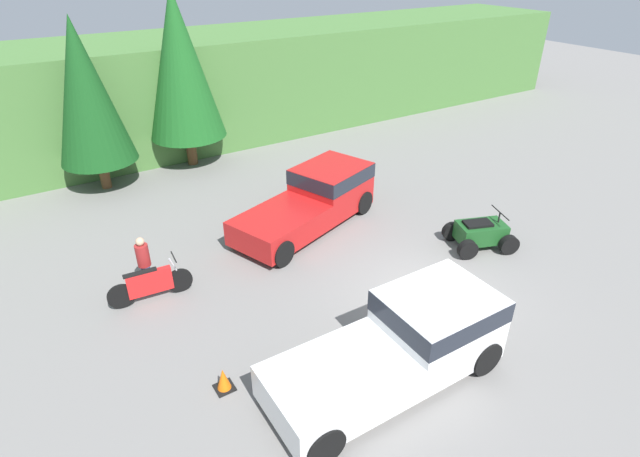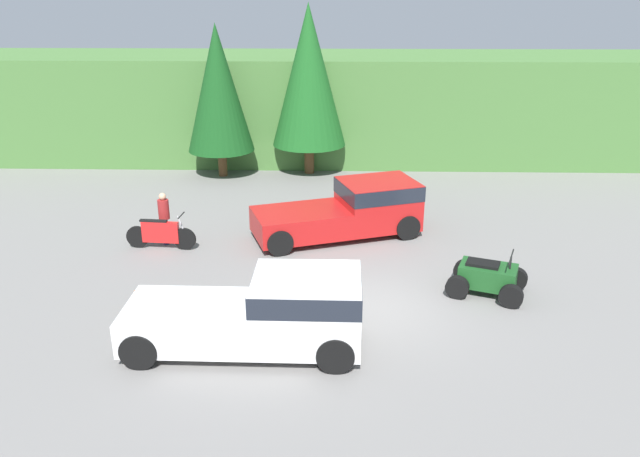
{
  "view_description": "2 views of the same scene",
  "coord_description": "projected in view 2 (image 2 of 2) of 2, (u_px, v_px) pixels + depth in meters",
  "views": [
    {
      "loc": [
        -8.35,
        -7.76,
        8.43
      ],
      "look_at": [
        -1.3,
        3.33,
        0.95
      ],
      "focal_mm": 28.0,
      "sensor_mm": 36.0,
      "label": 1
    },
    {
      "loc": [
        -0.83,
        -14.24,
        7.77
      ],
      "look_at": [
        -1.3,
        3.33,
        0.95
      ],
      "focal_mm": 35.0,
      "sensor_mm": 36.0,
      "label": 2
    }
  ],
  "objects": [
    {
      "name": "tree_left",
      "position": [
        218.0,
        89.0,
        26.15
      ],
      "size": [
        2.84,
        2.84,
        6.45
      ],
      "color": "brown",
      "rests_on": "ground_plane"
    },
    {
      "name": "ground_plane",
      "position": [
        367.0,
        310.0,
        16.06
      ],
      "size": [
        80.0,
        80.0,
        0.0
      ],
      "primitive_type": "plane",
      "color": "slate"
    },
    {
      "name": "quad_atv",
      "position": [
        487.0,
        277.0,
        16.77
      ],
      "size": [
        2.36,
        1.98,
        1.19
      ],
      "rotation": [
        0.0,
        0.0,
        -0.36
      ],
      "color": "black",
      "rests_on": "ground_plane"
    },
    {
      "name": "pickup_truck_second",
      "position": [
        267.0,
        311.0,
        14.07
      ],
      "size": [
        5.37,
        2.18,
        1.78
      ],
      "rotation": [
        0.0,
        0.0,
        -0.01
      ],
      "color": "white",
      "rests_on": "ground_plane"
    },
    {
      "name": "dirt_bike",
      "position": [
        161.0,
        234.0,
        19.68
      ],
      "size": [
        2.26,
        0.6,
        1.17
      ],
      "rotation": [
        0.0,
        0.0,
        -0.08
      ],
      "color": "black",
      "rests_on": "ground_plane"
    },
    {
      "name": "pickup_truck_red",
      "position": [
        353.0,
        208.0,
        20.62
      ],
      "size": [
        5.78,
        3.71,
        1.78
      ],
      "rotation": [
        0.0,
        0.0,
        0.34
      ],
      "color": "red",
      "rests_on": "ground_plane"
    },
    {
      "name": "tree_mid_left",
      "position": [
        309.0,
        76.0,
        26.41
      ],
      "size": [
        3.18,
        3.18,
        7.23
      ],
      "color": "brown",
      "rests_on": "ground_plane"
    },
    {
      "name": "traffic_cone",
      "position": [
        136.0,
        300.0,
        16.02
      ],
      "size": [
        0.42,
        0.42,
        0.55
      ],
      "color": "black",
      "rests_on": "ground_plane"
    },
    {
      "name": "hillside_backdrop",
      "position": [
        354.0,
        106.0,
        30.1
      ],
      "size": [
        44.0,
        6.0,
        4.81
      ],
      "color": "#477538",
      "rests_on": "ground_plane"
    },
    {
      "name": "rider_person",
      "position": [
        164.0,
        216.0,
        19.94
      ],
      "size": [
        0.41,
        0.41,
        1.71
      ],
      "rotation": [
        0.0,
        0.0,
        0.2
      ],
      "color": "navy",
      "rests_on": "ground_plane"
    }
  ]
}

